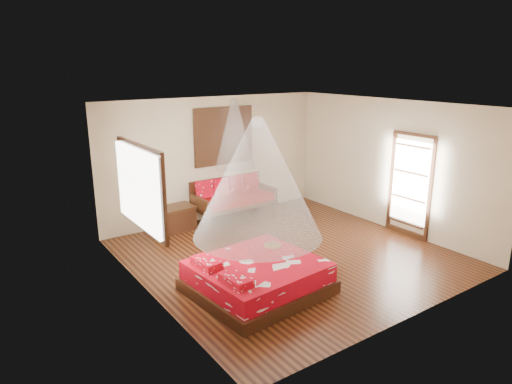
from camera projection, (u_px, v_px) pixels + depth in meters
room at (289, 183)px, 8.30m from camera, size 5.54×5.54×2.84m
bed at (257, 277)px, 7.20m from camera, size 2.10×1.93×0.63m
daybed at (232, 197)px, 10.56m from camera, size 1.89×0.84×0.97m
storage_chest at (177, 218)px, 9.91m from camera, size 0.79×0.59×0.52m
shutter_panel at (224, 136)px, 10.45m from camera, size 1.52×0.06×1.32m
window_left at (142, 187)px, 6.89m from camera, size 0.10×1.74×1.34m
glazed_door at (410, 186)px, 9.41m from camera, size 0.08×1.02×2.16m
wine_tray at (273, 242)px, 7.77m from camera, size 0.29×0.29×0.23m
mosquito_net_main at (258, 179)px, 6.77m from camera, size 1.98×1.98×1.80m
mosquito_net_daybed at (235, 134)px, 10.05m from camera, size 0.89×0.89×1.50m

